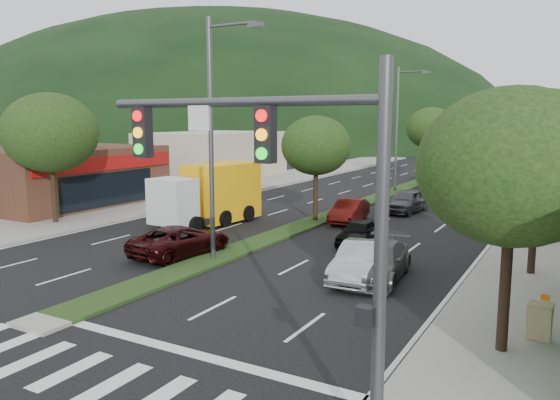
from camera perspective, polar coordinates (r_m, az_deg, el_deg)
The scene contains 26 objects.
ground at distance 18.02m, azimuth -22.56°, elevation -11.56°, with size 160.00×160.00×0.00m, color black.
sidewalk_left at distance 44.53m, azimuth -7.52°, elevation 0.85°, with size 6.00×90.00×0.15m, color gray.
median at distance 41.02m, azimuth 9.79°, elevation 0.12°, with size 1.60×56.00×0.12m, color #1F3714.
traffic_signal at distance 9.91m, azimuth 1.96°, elevation 0.71°, with size 6.12×0.40×7.00m.
shop_left at distance 40.97m, azimuth -22.24°, elevation 2.34°, with size 10.15×12.00×4.00m.
bldg_left_far at distance 55.06m, azimuth -6.95°, elevation 4.65°, with size 9.00×14.00×4.60m, color #BEB297.
hill_far at distance 152.48m, azimuth -8.53°, elevation 6.22°, with size 176.00×132.00×82.00m, color black.
tree_r_a at distance 14.39m, azimuth 23.14°, elevation 3.18°, with size 4.60×4.60×6.63m.
tree_r_b at distance 22.33m, azimuth 25.50°, elevation 5.27°, with size 4.80×4.80×6.94m.
tree_r_c at distance 30.32m, azimuth 26.56°, elevation 5.30°, with size 4.40×4.40×6.48m.
tree_med_near at distance 31.38m, azimuth 3.79°, elevation 5.68°, with size 4.00×4.00×6.02m.
tree_med_far at distance 55.93m, azimuth 15.50°, elevation 7.24°, with size 4.80×4.80×6.94m.
tree_l_a at distance 33.01m, azimuth -22.89°, elevation 6.48°, with size 5.20×5.20×7.25m.
streetlight_near at distance 22.62m, azimuth -6.83°, elevation 7.45°, with size 2.60×0.25×10.00m.
streetlight_mid at distance 45.27m, azimuth 12.37°, elevation 7.85°, with size 2.60×0.25×10.00m.
sedan_silver at distance 20.68m, azimuth 8.48°, elevation -6.36°, with size 1.49×4.28×1.41m, color #ACAFB4.
suv_maroon at distance 24.39m, azimuth -10.31°, elevation -4.19°, with size 2.23×4.83×1.34m, color black.
car_queue_a at distance 26.37m, azimuth 8.17°, elevation -3.34°, with size 1.41×3.50×1.19m, color black.
car_queue_b at distance 20.87m, azimuth 10.18°, elevation -6.33°, with size 1.92×4.71×1.37m, color #504F55.
car_queue_c at distance 31.84m, azimuth 7.23°, elevation -1.15°, with size 1.41×4.04×1.33m, color #52100D.
car_queue_d at distance 39.73m, azimuth 22.19°, elevation 0.29°, with size 2.38×5.17×1.44m, color black.
car_queue_e at distance 35.88m, azimuth 13.10°, elevation -0.08°, with size 1.76×4.37×1.49m, color #4A494E.
car_queue_f at distance 52.75m, azimuth 22.08°, elevation 2.16°, with size 1.93×4.75×1.38m, color black.
box_truck at distance 31.21m, azimuth -7.10°, elevation 0.42°, with size 3.25×7.11×3.40m.
motorhome at distance 45.43m, azimuth 20.77°, elevation 2.55°, with size 3.16×8.35×3.14m.
a_frame_sign at distance 16.29m, azimuth 25.51°, elevation -11.13°, with size 0.63×0.71×1.34m.
Camera 1 is at (13.55, -10.25, 6.00)m, focal length 35.00 mm.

